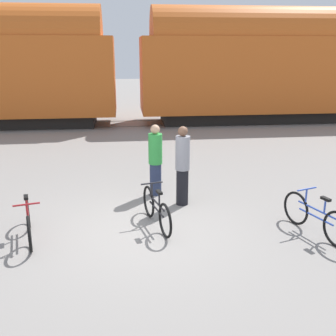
{
  "coord_description": "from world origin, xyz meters",
  "views": [
    {
      "loc": [
        -0.25,
        -7.1,
        3.44
      ],
      "look_at": [
        0.61,
        0.51,
        1.1
      ],
      "focal_mm": 42.0,
      "sensor_mm": 36.0,
      "label": 1
    }
  ],
  "objects": [
    {
      "name": "rail_near",
      "position": [
        0.0,
        10.75,
        0.01
      ],
      "size": [
        65.06,
        0.07,
        0.01
      ],
      "primitive_type": "cube",
      "color": "#4C4238",
      "rests_on": "ground_plane"
    },
    {
      "name": "bicycle_blue",
      "position": [
        3.31,
        -0.59,
        0.36
      ],
      "size": [
        0.61,
        1.69,
        0.85
      ],
      "color": "black",
      "rests_on": "ground_plane"
    },
    {
      "name": "bicycle_black",
      "position": [
        0.33,
        0.14,
        0.36
      ],
      "size": [
        0.52,
        1.67,
        0.84
      ],
      "color": "black",
      "rests_on": "ground_plane"
    },
    {
      "name": "freight_train",
      "position": [
        0.0,
        11.47,
        2.79
      ],
      "size": [
        53.06,
        2.84,
        5.29
      ],
      "color": "black",
      "rests_on": "ground_plane"
    },
    {
      "name": "bicycle_maroon",
      "position": [
        -2.09,
        -0.14,
        0.35
      ],
      "size": [
        0.52,
        1.64,
        0.82
      ],
      "color": "black",
      "rests_on": "ground_plane"
    },
    {
      "name": "ground_plane",
      "position": [
        0.0,
        0.0,
        0.0
      ],
      "size": [
        80.0,
        80.0,
        0.0
      ],
      "primitive_type": "plane",
      "color": "gray"
    },
    {
      "name": "person_in_green",
      "position": [
        0.47,
        1.94,
        0.87
      ],
      "size": [
        0.33,
        0.33,
        1.73
      ],
      "rotation": [
        0.0,
        0.0,
        2.55
      ],
      "color": "#283351",
      "rests_on": "ground_plane"
    },
    {
      "name": "person_in_grey",
      "position": [
        1.02,
        1.23,
        0.92
      ],
      "size": [
        0.32,
        0.32,
        1.82
      ],
      "rotation": [
        0.0,
        0.0,
        0.09
      ],
      "color": "black",
      "rests_on": "ground_plane"
    },
    {
      "name": "rail_far",
      "position": [
        0.0,
        12.19,
        0.01
      ],
      "size": [
        65.06,
        0.07,
        0.01
      ],
      "primitive_type": "cube",
      "color": "#4C4238",
      "rests_on": "ground_plane"
    }
  ]
}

